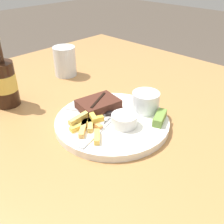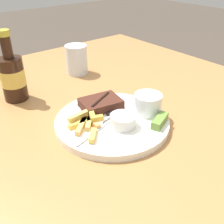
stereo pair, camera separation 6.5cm
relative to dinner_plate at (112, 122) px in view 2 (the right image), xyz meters
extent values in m
cube|color=#A87542|center=(0.00, 0.00, -0.03)|extent=(1.19, 1.31, 0.04)
cylinder|color=#A87542|center=(0.53, 0.59, -0.41)|extent=(0.06, 0.06, 0.72)
cylinder|color=white|center=(0.00, 0.00, 0.00)|extent=(0.29, 0.29, 0.01)
cylinder|color=white|center=(0.00, 0.00, 0.01)|extent=(0.29, 0.29, 0.00)
cube|color=#472319|center=(0.01, 0.06, 0.02)|extent=(0.12, 0.09, 0.02)
cube|color=black|center=(0.01, 0.06, 0.03)|extent=(0.08, 0.04, 0.00)
cube|color=#EDA455|center=(-0.05, 0.01, 0.02)|extent=(0.02, 0.05, 0.01)
cube|color=#E1B95B|center=(-0.07, 0.04, 0.03)|extent=(0.07, 0.02, 0.01)
cube|color=gold|center=(-0.08, 0.02, 0.02)|extent=(0.06, 0.02, 0.01)
cube|color=#D9B259|center=(-0.06, 0.01, 0.02)|extent=(0.04, 0.04, 0.01)
cube|color=#ECBB4D|center=(-0.08, -0.03, 0.02)|extent=(0.04, 0.04, 0.01)
cube|color=gold|center=(-0.04, 0.03, 0.03)|extent=(0.03, 0.05, 0.01)
cube|color=gold|center=(-0.06, 0.03, 0.02)|extent=(0.08, 0.04, 0.01)
cube|color=#E5AB58|center=(-0.08, 0.02, 0.02)|extent=(0.07, 0.06, 0.01)
cylinder|color=white|center=(0.09, -0.03, 0.03)|extent=(0.07, 0.07, 0.05)
cylinder|color=beige|center=(0.09, -0.03, 0.05)|extent=(0.07, 0.07, 0.01)
cylinder|color=silver|center=(0.00, -0.04, 0.02)|extent=(0.06, 0.06, 0.03)
cylinder|color=#C67A4C|center=(0.00, -0.04, 0.04)|extent=(0.06, 0.06, 0.01)
cube|color=olive|center=(0.07, -0.09, 0.02)|extent=(0.07, 0.04, 0.02)
cube|color=#B7B7BC|center=(-0.08, -0.02, 0.01)|extent=(0.10, 0.04, 0.00)
cube|color=#B7B7BC|center=(-0.02, -0.01, 0.01)|extent=(0.03, 0.01, 0.00)
cube|color=#B7B7BC|center=(-0.02, 0.00, 0.01)|extent=(0.03, 0.01, 0.00)
cube|color=#B7B7BC|center=(-0.02, 0.00, 0.01)|extent=(0.03, 0.01, 0.00)
cube|color=#B7B7BC|center=(-0.02, 0.08, 0.01)|extent=(0.07, 0.11, 0.00)
cube|color=black|center=(0.02, 0.00, 0.01)|extent=(0.04, 0.06, 0.01)
cylinder|color=black|center=(-0.13, 0.29, 0.05)|extent=(0.07, 0.07, 0.13)
cylinder|color=gold|center=(-0.13, 0.29, 0.06)|extent=(0.07, 0.07, 0.05)
cylinder|color=black|center=(-0.13, 0.29, 0.15)|extent=(0.03, 0.03, 0.06)
cylinder|color=gold|center=(-0.13, 0.29, 0.19)|extent=(0.03, 0.03, 0.02)
cylinder|color=silver|center=(0.12, 0.34, 0.04)|extent=(0.08, 0.08, 0.10)
camera|label=1|loc=(-0.40, -0.38, 0.36)|focal=42.00mm
camera|label=2|loc=(-0.35, -0.43, 0.36)|focal=42.00mm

